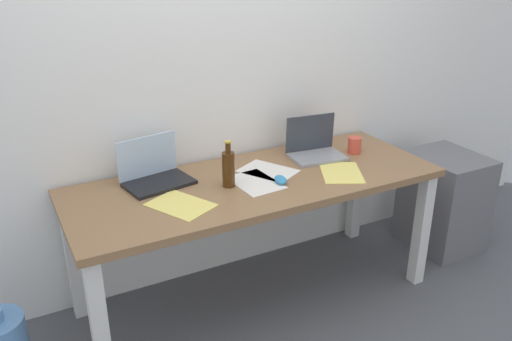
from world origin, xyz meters
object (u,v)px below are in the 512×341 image
Objects in this scene: desk at (256,195)px; laptop_left at (155,174)px; coffee_mug at (354,145)px; filing_cabinet at (443,201)px; beer_bottle at (228,168)px; computer_mouse at (281,180)px; laptop_right at (315,148)px.

laptop_left reaches higher than desk.
filing_cabinet is (0.68, -0.12, -0.47)m from coffee_mug.
beer_bottle is 0.87m from coffee_mug.
filing_cabinet is (1.29, 0.05, -0.44)m from computer_mouse.
laptop_right is at bearing 16.26° from desk.
laptop_left is 3.87× the size of coffee_mug.
laptop_right reaches higher than desk.
beer_bottle reaches higher than desk.
beer_bottle is 1.63m from filing_cabinet.
desk is 8.12× the size of beer_bottle.
coffee_mug is (1.18, -0.13, -0.00)m from laptop_left.
desk is at bearing -23.21° from laptop_left.
beer_bottle is 0.28m from computer_mouse.
beer_bottle reaches higher than laptop_left.
coffee_mug is (0.24, -0.06, -0.00)m from laptop_right.
laptop_left and laptop_right have the same top height.
laptop_right is at bearing 168.88° from filing_cabinet.
laptop_right reaches higher than coffee_mug.
computer_mouse is 1.36m from filing_cabinet.
laptop_left reaches higher than coffee_mug.
computer_mouse is at bearing -177.74° from filing_cabinet.
desk is at bearing 3.09° from beer_bottle.
laptop_right is 3.43× the size of coffee_mug.
laptop_left is 0.39m from beer_bottle.
laptop_left is at bearing 175.55° from laptop_right.
computer_mouse is (0.57, -0.31, -0.03)m from laptop_left.
laptop_right is at bearing 166.76° from coffee_mug.
coffee_mug is (0.70, 0.08, 0.14)m from desk.
computer_mouse reaches higher than desk.
filing_cabinet is at bearing -10.35° from coffee_mug.
coffee_mug is at bearing 6.20° from desk.
computer_mouse is (0.09, -0.10, 0.11)m from desk.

